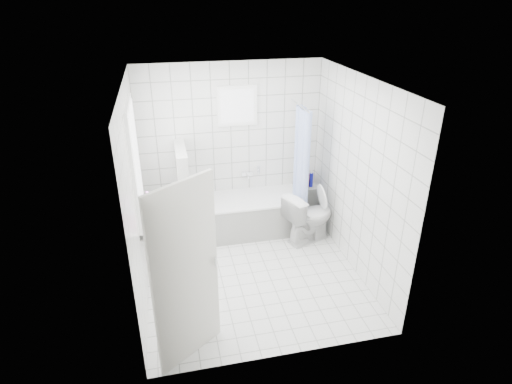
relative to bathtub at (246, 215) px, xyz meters
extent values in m
plane|color=white|center=(-0.14, -1.13, -0.29)|extent=(3.00, 3.00, 0.00)
plane|color=white|center=(-0.14, -1.13, 2.31)|extent=(3.00, 3.00, 0.00)
cube|color=white|center=(-0.14, 0.37, 1.01)|extent=(2.80, 0.02, 2.60)
cube|color=white|center=(-0.14, -2.62, 1.01)|extent=(2.80, 0.02, 2.60)
cube|color=white|center=(-1.54, -1.13, 1.01)|extent=(0.02, 3.00, 2.60)
cube|color=white|center=(1.26, -1.13, 1.01)|extent=(0.02, 3.00, 2.60)
cube|color=white|center=(-1.49, -0.83, 1.31)|extent=(0.01, 0.90, 1.40)
cube|color=white|center=(-0.04, 0.33, 1.66)|extent=(0.50, 0.01, 0.50)
cube|color=white|center=(-1.45, -0.83, 0.57)|extent=(0.18, 1.02, 0.08)
cube|color=silver|center=(-1.06, -2.37, 0.71)|extent=(0.67, 0.50, 2.00)
cube|color=white|center=(0.00, 0.00, -0.02)|extent=(1.72, 0.75, 0.55)
cube|color=white|center=(0.00, 0.00, 0.27)|extent=(1.74, 0.77, 0.03)
cube|color=white|center=(-0.94, -0.05, 0.46)|extent=(0.15, 0.85, 1.50)
cube|color=white|center=(1.12, 0.25, -0.02)|extent=(0.40, 0.24, 0.55)
imported|color=white|center=(0.89, -0.48, 0.11)|extent=(0.89, 0.69, 0.80)
cylinder|color=silver|center=(0.81, -0.03, 1.71)|extent=(0.02, 0.80, 0.02)
cube|color=silver|center=(0.10, 0.33, 0.56)|extent=(0.18, 0.06, 0.06)
imported|color=#CB4F9A|center=(-1.44, -1.19, 0.75)|extent=(0.15, 0.15, 0.28)
imported|color=#E974E9|center=(-1.44, -0.55, 0.71)|extent=(0.13, 0.13, 0.20)
imported|color=#38D8FF|center=(-1.44, -1.04, 0.71)|extent=(0.12, 0.12, 0.20)
cylinder|color=red|center=(1.10, 0.26, 0.37)|extent=(0.06, 0.06, 0.23)
cylinder|color=green|center=(1.04, 0.19, 0.37)|extent=(0.06, 0.06, 0.23)
cylinder|color=#1518AE|center=(1.16, 0.26, 0.38)|extent=(0.06, 0.06, 0.24)
camera|label=1|loc=(-1.15, -5.84, 3.23)|focal=30.00mm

